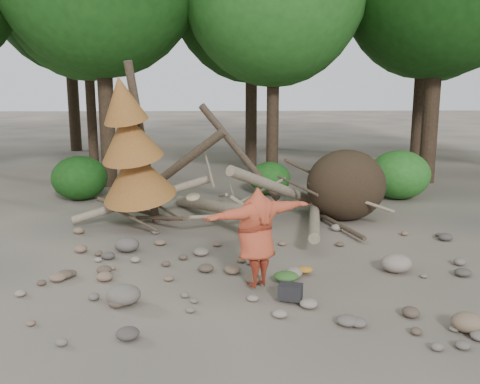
{
  "coord_description": "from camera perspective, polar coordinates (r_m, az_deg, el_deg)",
  "views": [
    {
      "loc": [
        -0.85,
        -10.14,
        3.83
      ],
      "look_at": [
        -0.45,
        1.5,
        1.4
      ],
      "focal_mm": 40.0,
      "sensor_mm": 36.0,
      "label": 1
    }
  ],
  "objects": [
    {
      "name": "bush_right",
      "position": [
        18.37,
        16.63,
        1.79
      ],
      "size": [
        2.0,
        2.0,
        1.6
      ],
      "primitive_type": "ellipsoid",
      "color": "#297022",
      "rests_on": "ground"
    },
    {
      "name": "boulder_mid_left",
      "position": [
        12.51,
        -11.96,
        -5.51
      ],
      "size": [
        0.55,
        0.5,
        0.33
      ],
      "primitive_type": "ellipsoid",
      "color": "#5A524C",
      "rests_on": "ground"
    },
    {
      "name": "cloth_orange",
      "position": [
        10.94,
        6.92,
        -8.48
      ],
      "size": [
        0.32,
        0.26,
        0.12
      ],
      "primitive_type": "ellipsoid",
      "color": "#B6701F",
      "rests_on": "ground"
    },
    {
      "name": "boulder_front_right",
      "position": [
        9.25,
        23.11,
        -12.65
      ],
      "size": [
        0.5,
        0.45,
        0.3
      ],
      "primitive_type": "ellipsoid",
      "color": "#7A634C",
      "rests_on": "ground"
    },
    {
      "name": "boulder_mid_right",
      "position": [
        11.42,
        16.33,
        -7.3
      ],
      "size": [
        0.62,
        0.56,
        0.37
      ],
      "primitive_type": "ellipsoid",
      "color": "gray",
      "rests_on": "ground"
    },
    {
      "name": "frisbee_thrower",
      "position": [
        9.84,
        1.77,
        -4.85
      ],
      "size": [
        2.41,
        1.69,
        1.86
      ],
      "color": "#B04227",
      "rests_on": "ground"
    },
    {
      "name": "boulder_front_left",
      "position": [
        9.68,
        -12.31,
        -10.66
      ],
      "size": [
        0.6,
        0.54,
        0.36
      ],
      "primitive_type": "ellipsoid",
      "color": "#645D54",
      "rests_on": "ground"
    },
    {
      "name": "ground",
      "position": [
        10.87,
        2.67,
        -8.85
      ],
      "size": [
        120.0,
        120.0,
        0.0
      ],
      "primitive_type": "plane",
      "color": "#514C44",
      "rests_on": "ground"
    },
    {
      "name": "backpack",
      "position": [
        9.61,
        5.4,
        -10.87
      ],
      "size": [
        0.47,
        0.38,
        0.27
      ],
      "primitive_type": "cube",
      "rotation": [
        0.0,
        0.0,
        -0.31
      ],
      "color": "black",
      "rests_on": "ground"
    },
    {
      "name": "bush_mid",
      "position": [
        18.31,
        3.22,
        1.48
      ],
      "size": [
        1.4,
        1.4,
        1.12
      ],
      "primitive_type": "ellipsoid",
      "color": "#205E1B",
      "rests_on": "ground"
    },
    {
      "name": "deadfall_pile",
      "position": [
        14.94,
        9.13,
        0.52
      ],
      "size": [
        8.55,
        5.24,
        3.3
      ],
      "color": "#332619",
      "rests_on": "ground"
    },
    {
      "name": "dead_conifer",
      "position": [
        13.81,
        -11.44,
        4.4
      ],
      "size": [
        2.06,
        2.16,
        4.35
      ],
      "color": "#4C3F30",
      "rests_on": "ground"
    },
    {
      "name": "bush_left",
      "position": [
        18.22,
        -16.74,
        1.45
      ],
      "size": [
        1.8,
        1.8,
        1.44
      ],
      "primitive_type": "ellipsoid",
      "color": "#184A13",
      "rests_on": "ground"
    },
    {
      "name": "cloth_green",
      "position": [
        10.46,
        4.93,
        -9.2
      ],
      "size": [
        0.48,
        0.4,
        0.18
      ],
      "primitive_type": "ellipsoid",
      "color": "#336026",
      "rests_on": "ground"
    }
  ]
}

